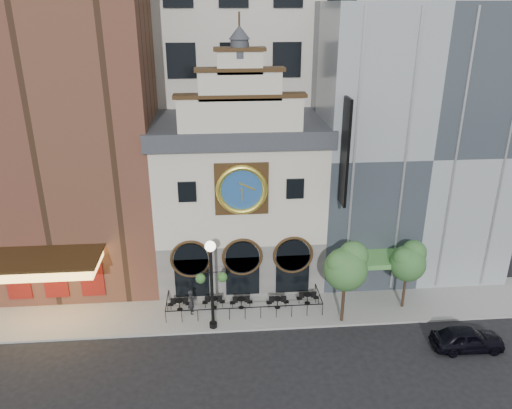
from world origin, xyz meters
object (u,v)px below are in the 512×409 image
object	(u,v)px
bistro_2	(241,302)
lamppost	(211,275)
bistro_4	(308,298)
tree_left	(346,266)
bistro_3	(278,302)
car_right	(467,338)
bistro_1	(214,302)
pedestrian	(192,302)
bistro_0	(179,304)
tree_right	(408,261)

from	to	relation	value
bistro_2	lamppost	size ratio (longest dim) A/B	0.25
bistro_4	tree_left	bearing A→B (deg)	-47.73
bistro_3	car_right	distance (m)	12.35
bistro_1	bistro_4	world-z (taller)	same
bistro_3	pedestrian	bearing A→B (deg)	-178.60
bistro_1	tree_left	size ratio (longest dim) A/B	0.28
lamppost	tree_left	bearing A→B (deg)	-1.50
bistro_0	bistro_2	distance (m)	4.29
bistro_2	pedestrian	world-z (taller)	pedestrian
bistro_1	bistro_2	distance (m)	1.93
tree_left	tree_right	distance (m)	4.86
car_right	tree_left	distance (m)	8.57
bistro_2	car_right	xyz separation A→B (m)	(13.73, -5.41, 0.14)
lamppost	tree_left	distance (m)	8.69
bistro_2	tree_left	xyz separation A→B (m)	(6.72, -2.01, 3.69)
bistro_2	bistro_4	world-z (taller)	same
car_right	tree_right	xyz separation A→B (m)	(-2.35, 4.70, 3.03)
bistro_4	tree_right	bearing A→B (deg)	-7.64
car_right	tree_left	xyz separation A→B (m)	(-7.01, 3.40, 3.56)
pedestrian	tree_left	size ratio (longest dim) A/B	0.32
bistro_3	car_right	bearing A→B (deg)	-25.00
car_right	lamppost	xyz separation A→B (m)	(-15.70, 3.34, 3.30)
lamppost	bistro_2	bearing A→B (deg)	44.62
tree_right	bistro_4	bearing A→B (deg)	172.36
bistro_1	tree_left	xyz separation A→B (m)	(8.64, -2.21, 3.69)
bistro_4	bistro_3	bearing A→B (deg)	-170.37
bistro_2	bistro_3	size ratio (longest dim) A/B	1.00
bistro_3	tree_right	xyz separation A→B (m)	(8.84, -0.52, 3.17)
bistro_3	car_right	xyz separation A→B (m)	(11.19, -5.22, 0.14)
bistro_0	tree_left	xyz separation A→B (m)	(11.01, -2.15, 3.69)
car_right	bistro_1	bearing A→B (deg)	71.23
pedestrian	tree_right	xyz separation A→B (m)	(14.80, -0.37, 2.73)
bistro_4	tree_right	world-z (taller)	tree_right
bistro_0	lamppost	world-z (taller)	lamppost
bistro_3	bistro_4	world-z (taller)	same
bistro_2	tree_left	size ratio (longest dim) A/B	0.28
bistro_4	bistro_1	bearing A→B (deg)	179.82
bistro_1	bistro_3	size ratio (longest dim) A/B	1.00
bistro_0	lamppost	distance (m)	4.71
bistro_3	lamppost	xyz separation A→B (m)	(-4.50, -1.88, 3.44)
bistro_3	car_right	size ratio (longest dim) A/B	0.36
bistro_0	tree_right	world-z (taller)	tree_right
bistro_3	pedestrian	world-z (taller)	pedestrian
bistro_2	car_right	distance (m)	14.76
bistro_3	lamppost	bearing A→B (deg)	-157.30
bistro_4	lamppost	size ratio (longest dim) A/B	0.25
car_right	lamppost	bearing A→B (deg)	78.97
car_right	tree_right	bearing A→B (deg)	27.55
bistro_1	lamppost	size ratio (longest dim) A/B	0.25
car_right	tree_right	distance (m)	6.07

